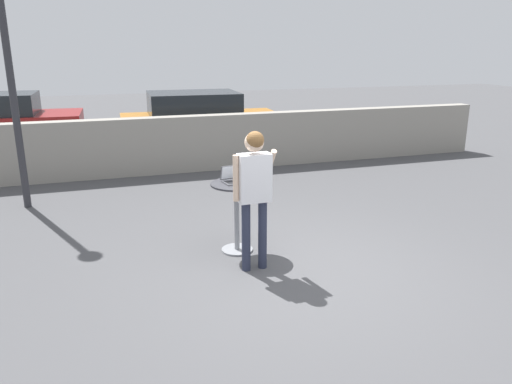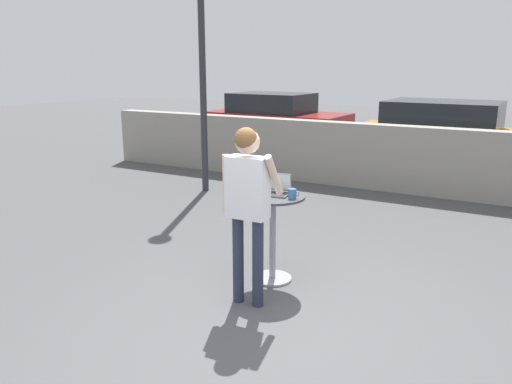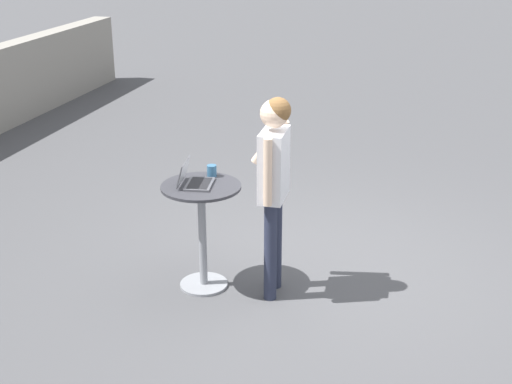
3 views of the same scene
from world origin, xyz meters
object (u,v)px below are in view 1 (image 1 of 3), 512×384
at_px(coffee_mug, 254,178).
at_px(parked_car_near_street, 200,123).
at_px(laptop, 235,178).
at_px(street_lamp, 5,36).
at_px(standing_person, 254,183).
at_px(parked_car_further_down, 0,123).
at_px(cafe_table, 237,206).

height_order(coffee_mug, parked_car_near_street, parked_car_near_street).
xyz_separation_m(laptop, coffee_mug, (0.24, -0.08, 0.00)).
distance_m(coffee_mug, street_lamp, 4.78).
distance_m(standing_person, parked_car_near_street, 7.05).
relative_size(standing_person, parked_car_further_down, 0.44).
bearing_deg(parked_car_further_down, cafe_table, -63.53).
bearing_deg(laptop, parked_car_further_down, 116.60).
bearing_deg(standing_person, laptop, 94.56).
xyz_separation_m(cafe_table, parked_car_further_down, (-4.05, 8.14, 0.14)).
height_order(parked_car_near_street, street_lamp, street_lamp).
height_order(cafe_table, parked_car_further_down, parked_car_further_down).
height_order(cafe_table, parked_car_near_street, parked_car_near_street).
relative_size(laptop, parked_car_near_street, 0.09).
relative_size(cafe_table, coffee_mug, 7.90).
relative_size(cafe_table, street_lamp, 0.22).
bearing_deg(parked_car_near_street, cafe_table, -97.50).
distance_m(coffee_mug, parked_car_near_street, 6.43).
xyz_separation_m(standing_person, parked_car_further_down, (-4.10, 8.76, -0.35)).
bearing_deg(coffee_mug, laptop, 161.75).
bearing_deg(parked_car_near_street, laptop, -97.63).
bearing_deg(standing_person, coffee_mug, 72.83).
distance_m(parked_car_near_street, parked_car_further_down, 5.20).
bearing_deg(cafe_table, parked_car_near_street, 82.50).
bearing_deg(street_lamp, parked_car_further_down, 101.94).
distance_m(parked_car_further_down, street_lamp, 5.64).
bearing_deg(parked_car_further_down, standing_person, -64.94).
xyz_separation_m(cafe_table, parked_car_near_street, (0.84, 6.37, 0.16)).
height_order(parked_car_near_street, parked_car_further_down, parked_car_near_street).
distance_m(cafe_table, standing_person, 0.80).
bearing_deg(parked_car_further_down, coffee_mug, -62.27).
bearing_deg(parked_car_further_down, parked_car_near_street, -19.81).
height_order(laptop, street_lamp, street_lamp).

